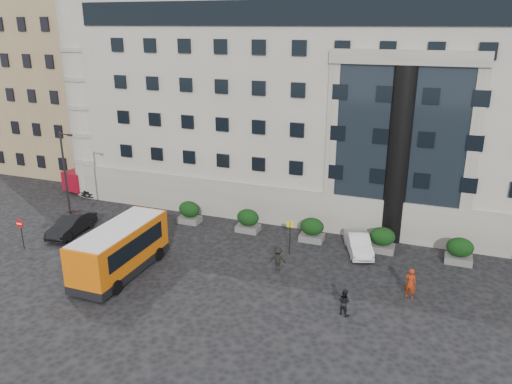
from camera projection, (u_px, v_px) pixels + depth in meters
ground at (188, 272)px, 33.13m from camera, size 120.00×120.00×0.00m
civic_building at (348, 97)px, 47.73m from camera, size 44.00×24.00×18.00m
entrance_column at (398, 157)px, 36.16m from camera, size 1.80×1.80×13.00m
apartment_near at (78, 77)px, 55.65m from camera, size 14.00×14.00×20.00m
apartment_far at (143, 57)px, 72.28m from camera, size 13.00×13.00×22.00m
hedge_a at (189, 212)px, 41.08m from camera, size 1.80×1.26×1.84m
hedge_b at (248, 220)px, 39.35m from camera, size 1.80×1.26×1.84m
hedge_c at (312, 229)px, 37.61m from camera, size 1.80×1.26×1.84m
hedge_d at (382, 239)px, 35.87m from camera, size 1.80×1.26×1.84m
hedge_e at (460, 250)px, 34.14m from camera, size 1.80×1.26×1.84m
street_lamp at (66, 178)px, 38.37m from camera, size 1.16×0.18×8.00m
bus_stop_sign at (290, 232)px, 35.17m from camera, size 0.50×0.08×2.52m
no_entry_sign at (21, 228)px, 36.02m from camera, size 0.64×0.16×2.32m
minibus at (120, 248)px, 32.51m from camera, size 2.96×7.78×3.24m
red_truck at (94, 173)px, 49.86m from camera, size 3.53×5.86×2.95m
parked_car_b at (71, 225)px, 38.88m from camera, size 1.96×4.76×1.53m
parked_car_c at (103, 185)px, 48.80m from camera, size 2.45×5.02×1.41m
parked_car_d at (143, 181)px, 50.07m from camera, size 2.60×5.07×1.37m
white_taxi at (358, 243)px, 35.76m from camera, size 2.85×4.48×1.39m
pedestrian_a at (410, 283)px, 29.74m from camera, size 0.80×0.62×1.95m
pedestrian_b at (344, 302)px, 28.10m from camera, size 0.94×0.84×1.58m
pedestrian_c at (278, 259)px, 33.15m from camera, size 1.13×0.74×1.64m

